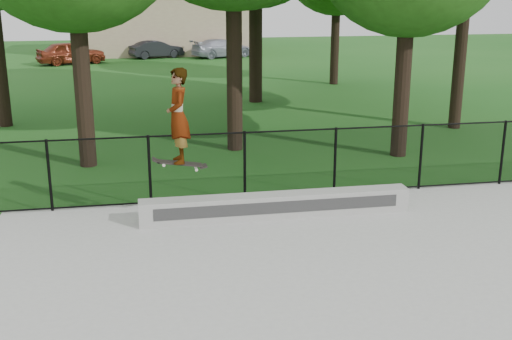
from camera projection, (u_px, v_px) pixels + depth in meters
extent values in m
plane|color=#1A5618|center=(465.00, 333.00, 8.63)|extent=(100.00, 100.00, 0.00)
cube|color=#9F9F9A|center=(465.00, 331.00, 8.63)|extent=(14.00, 12.00, 0.06)
cube|color=#A4A49F|center=(277.00, 205.00, 12.71)|extent=(5.40, 0.40, 0.48)
imported|color=maroon|center=(71.00, 53.00, 37.69)|extent=(4.19, 2.87, 1.33)
imported|color=black|center=(157.00, 49.00, 40.87)|extent=(3.28, 2.13, 1.11)
imported|color=#9B9EAF|center=(222.00, 48.00, 41.22)|extent=(4.03, 2.78, 1.17)
cube|color=black|center=(180.00, 163.00, 11.96)|extent=(0.84, 0.23, 0.14)
imported|color=#C2E7FF|center=(178.00, 116.00, 11.71)|extent=(0.46, 0.66, 1.75)
cylinder|color=black|center=(49.00, 176.00, 12.92)|extent=(0.06, 0.06, 1.50)
cylinder|color=black|center=(150.00, 170.00, 13.27)|extent=(0.06, 0.06, 1.50)
cylinder|color=black|center=(245.00, 166.00, 13.63)|extent=(0.06, 0.06, 1.50)
cylinder|color=black|center=(335.00, 161.00, 13.98)|extent=(0.06, 0.06, 1.50)
cylinder|color=black|center=(421.00, 157.00, 14.33)|extent=(0.06, 0.06, 1.50)
cylinder|color=black|center=(502.00, 153.00, 14.69)|extent=(0.06, 0.06, 1.50)
cylinder|color=black|center=(336.00, 129.00, 13.78)|extent=(16.00, 0.04, 0.04)
cylinder|color=black|center=(334.00, 191.00, 14.17)|extent=(16.00, 0.04, 0.04)
cube|color=black|center=(335.00, 161.00, 13.98)|extent=(16.00, 0.01, 1.50)
cylinder|color=black|center=(82.00, 77.00, 15.99)|extent=(0.44, 0.44, 4.60)
cylinder|color=black|center=(234.00, 57.00, 17.56)|extent=(0.44, 0.44, 5.21)
cylinder|color=black|center=(403.00, 76.00, 17.02)|extent=(0.44, 0.44, 4.35)
cylinder|color=black|center=(462.00, 36.00, 20.20)|extent=(0.44, 0.44, 5.92)
cylinder|color=black|center=(256.00, 39.00, 25.03)|extent=(0.44, 0.44, 4.93)
cylinder|color=black|center=(335.00, 38.00, 29.69)|extent=(0.44, 0.44, 4.29)
cube|color=tan|center=(166.00, 23.00, 43.60)|extent=(12.00, 6.00, 4.00)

